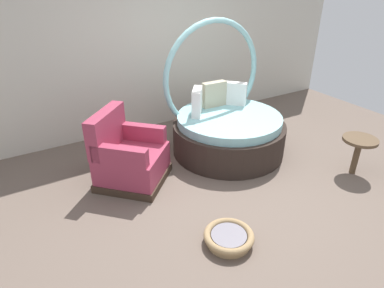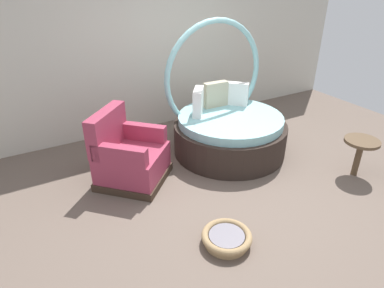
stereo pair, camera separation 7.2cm
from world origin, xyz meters
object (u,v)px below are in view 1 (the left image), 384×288
at_px(pet_basket, 229,237).
at_px(side_table, 359,145).
at_px(round_daybed, 226,126).
at_px(red_armchair, 128,158).

height_order(pet_basket, side_table, side_table).
height_order(round_daybed, side_table, round_daybed).
relative_size(round_daybed, red_armchair, 1.66).
distance_m(round_daybed, pet_basket, 2.03).
bearing_deg(side_table, red_armchair, 152.76).
relative_size(round_daybed, side_table, 3.61).
bearing_deg(pet_basket, round_daybed, 55.32).
relative_size(round_daybed, pet_basket, 3.68).
xyz_separation_m(red_armchair, side_table, (2.67, -1.37, 0.10)).
bearing_deg(pet_basket, red_armchair, 105.20).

